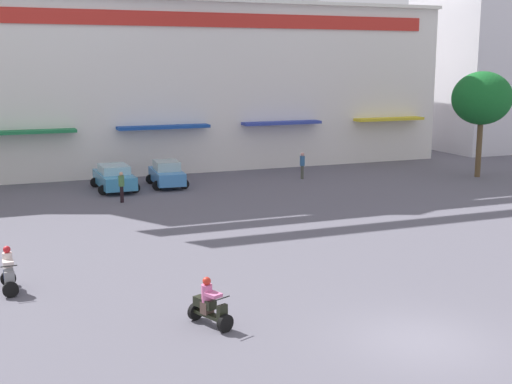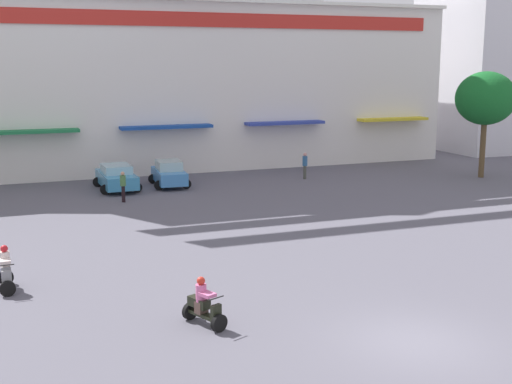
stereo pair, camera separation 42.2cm
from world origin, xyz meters
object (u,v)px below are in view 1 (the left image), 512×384
Objects in this scene: pedestrian_1 at (122,185)px; pedestrian_0 at (302,164)px; plaza_tree_1 at (482,99)px; scooter_rider_2 at (9,273)px; parked_car_1 at (167,174)px; parked_car_0 at (114,177)px; scooter_rider_4 at (209,306)px.

pedestrian_0 is at bearing 14.70° from pedestrian_1.
plaza_tree_1 is 33.06m from scooter_rider_2.
parked_car_1 is at bearing 47.77° from pedestrian_1.
plaza_tree_1 is at bearing -9.96° from parked_car_0.
plaza_tree_1 reaches higher than pedestrian_0.
plaza_tree_1 is 4.11× the size of pedestrian_1.
parked_car_0 is 2.88× the size of scooter_rider_4.
pedestrian_1 is at bearing -165.30° from pedestrian_0.
parked_car_0 is 18.32m from scooter_rider_2.
scooter_rider_4 is at bearing -143.44° from plaza_tree_1.
parked_car_0 is (-23.51, 4.13, -4.44)m from plaza_tree_1.
plaza_tree_1 is at bearing 23.36° from scooter_rider_2.
parked_car_1 is 2.33× the size of pedestrian_1.
scooter_rider_4 is at bearing -121.49° from pedestrian_0.
pedestrian_1 reaches higher than parked_car_1.
parked_car_1 reaches higher than parked_car_0.
scooter_rider_2 is 1.00× the size of scooter_rider_4.
parked_car_1 is 22.93m from scooter_rider_4.
pedestrian_0 is at bearing 58.51° from scooter_rider_4.
scooter_rider_2 is at bearing -138.58° from pedestrian_0.
parked_car_0 is at bearing 69.06° from scooter_rider_2.
plaza_tree_1 is 12.58m from pedestrian_0.
scooter_rider_4 is (5.33, -5.35, -0.04)m from scooter_rider_2.
parked_car_0 is 3.86m from pedestrian_1.
parked_car_1 is (-20.27, 4.15, -4.42)m from plaza_tree_1.
pedestrian_1 is (-23.79, 0.29, -4.23)m from plaza_tree_1.
parked_car_0 is at bearing 85.86° from pedestrian_1.
plaza_tree_1 is 31.13m from scooter_rider_4.
scooter_rider_2 reaches higher than scooter_rider_4.
pedestrian_0 is at bearing -2.68° from parked_car_0.
scooter_rider_2 is 0.88× the size of pedestrian_0.
plaza_tree_1 reaches higher than scooter_rider_2.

